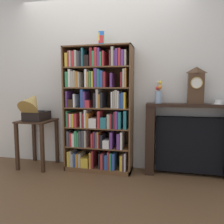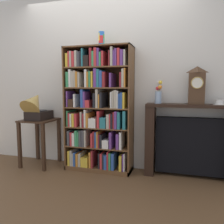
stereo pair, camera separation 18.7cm
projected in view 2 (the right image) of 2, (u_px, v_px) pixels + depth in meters
name	position (u px, v px, depth m)	size (l,w,h in m)	color
ground_plane	(97.00, 172.00, 3.22)	(7.84, 6.40, 0.02)	brown
wall_back	(113.00, 80.00, 3.34)	(4.84, 0.08, 2.60)	silver
bookshelf	(98.00, 111.00, 3.22)	(0.96, 0.36, 1.76)	brown
cup_stack	(102.00, 39.00, 3.09)	(0.08, 0.08, 0.20)	#28B2B7
side_table_left	(40.00, 132.00, 3.46)	(0.47, 0.50, 0.71)	#382316
gramophone	(36.00, 106.00, 3.34)	(0.30, 0.50, 0.49)	black
fireplace_mantel	(190.00, 142.00, 2.98)	(1.15, 0.27, 0.98)	black
mantel_clock	(197.00, 85.00, 2.86)	(0.20, 0.12, 0.48)	#472D1C
flower_vase	(158.00, 94.00, 3.01)	(0.09, 0.13, 0.31)	#99B2D1
teacup_with_saucer	(220.00, 103.00, 2.81)	(0.14, 0.14, 0.06)	white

